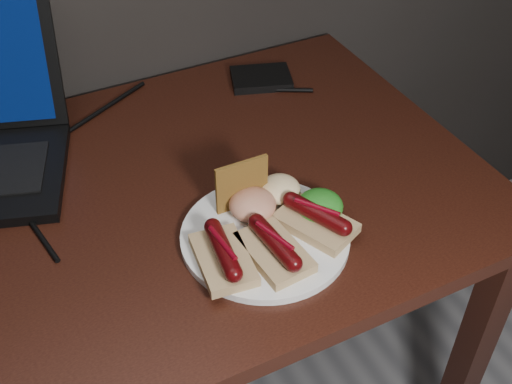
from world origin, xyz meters
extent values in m
cube|color=#35160D|center=(0.00, 1.38, 0.73)|extent=(1.40, 0.70, 0.03)
cube|color=#35160D|center=(0.65, 1.08, 0.36)|extent=(0.05, 0.05, 0.72)
cube|color=#35160D|center=(0.65, 1.68, 0.36)|extent=(0.05, 0.05, 0.72)
cube|color=black|center=(0.47, 1.62, 0.76)|extent=(0.14, 0.12, 0.02)
cylinder|color=black|center=(-0.03, 1.40, 0.75)|extent=(0.04, 0.18, 0.01)
cylinder|color=black|center=(0.16, 1.66, 0.75)|extent=(0.20, 0.11, 0.01)
cylinder|color=black|center=(0.48, 1.57, 0.75)|extent=(0.13, 0.07, 0.01)
cylinder|color=white|center=(0.28, 1.22, 0.76)|extent=(0.26, 0.26, 0.01)
cube|color=#D4B57C|center=(0.20, 1.19, 0.77)|extent=(0.08, 0.12, 0.02)
cylinder|color=#55050A|center=(0.20, 1.19, 0.79)|extent=(0.04, 0.10, 0.02)
sphere|color=#55050A|center=(0.19, 1.15, 0.79)|extent=(0.03, 0.02, 0.02)
sphere|color=#55050A|center=(0.20, 1.24, 0.79)|extent=(0.03, 0.02, 0.02)
cylinder|color=#5E040F|center=(0.20, 1.19, 0.80)|extent=(0.01, 0.07, 0.01)
cube|color=#D4B57C|center=(0.27, 1.17, 0.77)|extent=(0.08, 0.12, 0.02)
cylinder|color=#55050A|center=(0.27, 1.17, 0.79)|extent=(0.03, 0.10, 0.02)
sphere|color=#55050A|center=(0.27, 1.13, 0.79)|extent=(0.03, 0.02, 0.02)
sphere|color=#55050A|center=(0.26, 1.22, 0.79)|extent=(0.03, 0.02, 0.02)
cylinder|color=#5E040F|center=(0.27, 1.17, 0.80)|extent=(0.03, 0.07, 0.01)
cube|color=#D4B57C|center=(0.35, 1.20, 0.77)|extent=(0.11, 0.13, 0.02)
cylinder|color=#55050A|center=(0.35, 1.20, 0.79)|extent=(0.06, 0.10, 0.02)
sphere|color=#55050A|center=(0.37, 1.15, 0.79)|extent=(0.03, 0.02, 0.02)
sphere|color=#55050A|center=(0.33, 1.24, 0.79)|extent=(0.03, 0.02, 0.02)
cylinder|color=#5E040F|center=(0.35, 1.20, 0.80)|extent=(0.05, 0.06, 0.01)
cube|color=olive|center=(0.27, 1.29, 0.80)|extent=(0.08, 0.01, 0.08)
ellipsoid|color=#125A14|center=(0.37, 1.22, 0.78)|extent=(0.07, 0.07, 0.04)
ellipsoid|color=#A71010|center=(0.28, 1.27, 0.78)|extent=(0.07, 0.07, 0.04)
ellipsoid|color=#F0E5CF|center=(0.33, 1.28, 0.78)|extent=(0.06, 0.06, 0.04)
camera|label=1|loc=(-0.03, 0.63, 1.43)|focal=45.00mm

